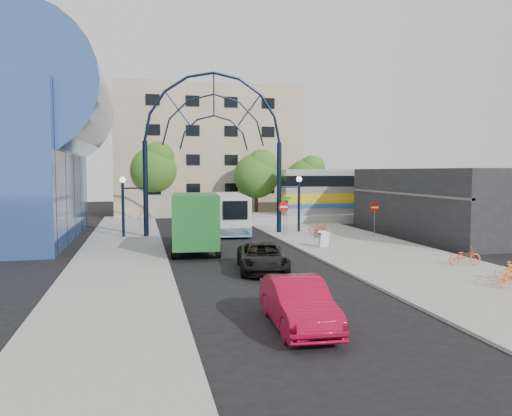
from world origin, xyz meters
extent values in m
plane|color=black|center=(0.00, 0.00, 0.00)|extent=(120.00, 120.00, 0.00)
cube|color=gray|center=(8.00, 4.00, 0.06)|extent=(8.00, 56.00, 0.12)
cube|color=gray|center=(-6.50, 6.00, 0.06)|extent=(5.00, 50.00, 0.12)
cylinder|color=black|center=(-5.00, 14.00, 3.50)|extent=(0.36, 0.36, 7.00)
cylinder|color=black|center=(5.00, 14.00, 3.50)|extent=(0.36, 0.36, 7.00)
cylinder|color=black|center=(-6.60, 14.00, 2.00)|extent=(0.20, 0.20, 4.00)
cylinder|color=black|center=(6.60, 14.00, 2.00)|extent=(0.20, 0.20, 4.00)
sphere|color=white|center=(-6.60, 14.00, 4.20)|extent=(0.44, 0.44, 0.44)
sphere|color=white|center=(6.60, 14.00, 4.20)|extent=(0.44, 0.44, 0.44)
cylinder|color=slate|center=(4.80, 12.00, 1.22)|extent=(0.06, 0.06, 2.20)
cylinder|color=red|center=(4.80, 12.00, 2.22)|extent=(0.80, 0.04, 0.80)
cube|color=white|center=(4.80, 11.97, 2.22)|extent=(0.55, 0.02, 0.12)
cylinder|color=slate|center=(11.00, 10.00, 1.22)|extent=(0.06, 0.06, 2.20)
cylinder|color=red|center=(11.00, 10.00, 2.22)|extent=(0.76, 0.04, 0.76)
cube|color=white|center=(11.00, 9.97, 2.22)|extent=(0.55, 0.02, 0.12)
cylinder|color=slate|center=(5.20, 12.60, 1.52)|extent=(0.05, 0.05, 2.80)
cube|color=#146626|center=(5.20, 12.60, 2.82)|extent=(0.70, 0.03, 0.18)
cube|color=#146626|center=(5.20, 12.60, 2.57)|extent=(0.03, 0.70, 0.18)
cube|color=white|center=(5.60, 5.80, 0.62)|extent=(0.55, 0.26, 0.99)
cube|color=white|center=(5.60, 6.15, 0.62)|extent=(0.55, 0.26, 0.99)
cube|color=#1E59A5|center=(5.60, 5.98, 0.95)|extent=(0.55, 0.42, 0.14)
cylinder|color=#32539B|center=(-12.00, 15.00, 10.00)|extent=(9.00, 16.00, 9.00)
cube|color=black|center=(16.00, 10.00, 2.50)|extent=(6.00, 16.00, 5.00)
cube|color=tan|center=(2.00, 35.00, 7.00)|extent=(20.00, 12.00, 14.00)
cube|color=gray|center=(20.00, 22.00, 0.40)|extent=(32.00, 5.00, 0.80)
cube|color=#B7B7BC|center=(20.00, 22.00, 2.90)|extent=(25.00, 3.00, 4.20)
cube|color=gold|center=(20.00, 22.00, 2.30)|extent=(25.10, 3.05, 0.90)
cube|color=black|center=(20.00, 22.00, 3.90)|extent=(25.05, 3.05, 1.00)
cube|color=#1E59A5|center=(20.00, 22.00, 1.60)|extent=(25.10, 3.05, 0.35)
cylinder|color=#382314|center=(6.00, 26.00, 1.26)|extent=(0.36, 0.36, 2.52)
sphere|color=#2C6B1C|center=(6.00, 26.00, 4.34)|extent=(4.48, 4.48, 4.48)
sphere|color=#2C6B1C|center=(6.50, 25.70, 5.46)|extent=(3.08, 3.08, 3.08)
cylinder|color=#382314|center=(-4.00, 30.00, 1.44)|extent=(0.36, 0.36, 2.88)
sphere|color=#2C6B1C|center=(-4.00, 30.00, 4.96)|extent=(5.12, 5.12, 5.12)
sphere|color=#2C6B1C|center=(-3.50, 29.70, 6.24)|extent=(3.52, 3.52, 3.52)
cylinder|color=#382314|center=(12.00, 28.00, 1.17)|extent=(0.36, 0.36, 2.34)
sphere|color=#2C6B1C|center=(12.00, 28.00, 4.03)|extent=(4.16, 4.16, 4.16)
sphere|color=#2C6B1C|center=(12.50, 27.70, 5.07)|extent=(2.86, 2.86, 2.86)
cube|color=silver|center=(1.58, 16.61, 1.60)|extent=(3.33, 10.71, 2.66)
cube|color=#5CA5CE|center=(1.58, 16.61, 0.50)|extent=(3.36, 10.71, 0.64)
cube|color=black|center=(1.58, 16.61, 2.15)|extent=(3.35, 10.51, 0.82)
cube|color=black|center=(1.07, 11.30, 2.11)|extent=(1.73, 0.29, 1.28)
cube|color=black|center=(2.07, 21.81, 1.47)|extent=(2.20, 0.37, 1.47)
cylinder|color=black|center=(0.75, 19.97, 0.44)|extent=(0.34, 0.90, 0.88)
cylinder|color=black|center=(3.02, 19.75, 0.44)|extent=(0.34, 0.90, 0.88)
cylinder|color=black|center=(0.07, 12.84, 0.44)|extent=(0.34, 0.90, 0.88)
cylinder|color=black|center=(2.34, 12.62, 0.44)|extent=(0.34, 0.90, 0.88)
cube|color=black|center=(-2.04, 8.95, 1.17)|extent=(2.66, 2.75, 2.33)
cube|color=black|center=(-1.92, 10.21, 1.64)|extent=(2.12, 0.30, 1.06)
cube|color=#1A6326|center=(-2.32, 5.78, 2.01)|extent=(2.97, 5.09, 2.97)
cylinder|color=black|center=(-3.28, 8.74, 0.51)|extent=(0.37, 1.04, 1.02)
cylinder|color=black|center=(-0.85, 8.52, 0.51)|extent=(0.37, 1.04, 1.02)
cylinder|color=black|center=(-3.65, 4.62, 0.51)|extent=(0.37, 1.04, 1.02)
cylinder|color=black|center=(-1.22, 4.40, 0.51)|extent=(0.37, 1.04, 1.02)
imported|color=black|center=(0.29, 0.25, 0.68)|extent=(2.95, 5.17, 1.36)
imported|color=maroon|center=(-0.72, -8.42, 0.76)|extent=(1.85, 4.68, 1.52)
imported|color=orange|center=(7.34, 11.39, 0.61)|extent=(1.63, 1.90, 0.98)
imported|color=red|center=(6.85, 9.98, 0.58)|extent=(0.86, 1.59, 0.92)
imported|color=#F24D30|center=(10.41, -1.09, 0.56)|extent=(1.73, 0.73, 0.89)
camera|label=1|loc=(-5.40, -22.80, 4.81)|focal=35.00mm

